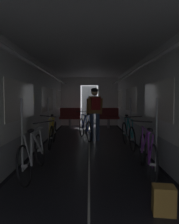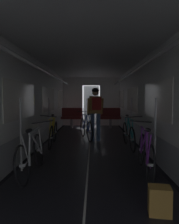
% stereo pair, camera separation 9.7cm
% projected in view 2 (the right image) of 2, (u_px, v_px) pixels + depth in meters
% --- Properties ---
extents(train_car_shell, '(3.14, 12.34, 2.57)m').
position_uv_depth(train_car_shell, '(89.00, 86.00, 5.48)').
color(train_car_shell, black).
rests_on(train_car_shell, ground).
extents(bench_seat_far_left, '(0.98, 0.51, 0.95)m').
position_uv_depth(bench_seat_far_left, '(72.00, 116.00, 10.03)').
color(bench_seat_far_left, gray).
rests_on(bench_seat_far_left, ground).
extents(bench_seat_far_right, '(0.98, 0.51, 0.95)m').
position_uv_depth(bench_seat_far_right, '(110.00, 116.00, 10.00)').
color(bench_seat_far_right, gray).
rests_on(bench_seat_far_right, ground).
extents(bicycle_yellow, '(0.44, 1.69, 0.95)m').
position_uv_depth(bicycle_yellow, '(53.00, 133.00, 6.26)').
color(bicycle_yellow, black).
rests_on(bicycle_yellow, ground).
extents(bicycle_silver, '(0.44, 1.69, 0.96)m').
position_uv_depth(bicycle_silver, '(32.00, 154.00, 3.87)').
color(bicycle_silver, black).
rests_on(bicycle_silver, ground).
extents(bicycle_teal, '(0.44, 1.69, 0.94)m').
position_uv_depth(bicycle_teal, '(129.00, 134.00, 6.01)').
color(bicycle_teal, black).
rests_on(bicycle_teal, ground).
extents(bicycle_purple, '(0.44, 1.69, 0.94)m').
position_uv_depth(bicycle_purple, '(145.00, 154.00, 3.89)').
color(bicycle_purple, black).
rests_on(bicycle_purple, ground).
extents(person_cyclist_aisle, '(0.56, 0.43, 1.73)m').
position_uv_depth(person_cyclist_aisle, '(95.00, 108.00, 6.94)').
color(person_cyclist_aisle, '#384C75').
rests_on(person_cyclist_aisle, ground).
extents(bicycle_blue_in_aisle, '(0.59, 1.64, 0.93)m').
position_uv_depth(bicycle_blue_in_aisle, '(86.00, 128.00, 7.25)').
color(bicycle_blue_in_aisle, black).
rests_on(bicycle_blue_in_aisle, ground).
extents(backpack_on_floor, '(0.29, 0.24, 0.34)m').
position_uv_depth(backpack_on_floor, '(160.00, 201.00, 2.56)').
color(backpack_on_floor, olive).
rests_on(backpack_on_floor, ground).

